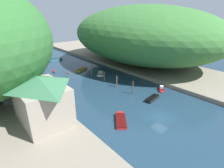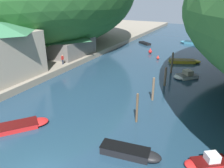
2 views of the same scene
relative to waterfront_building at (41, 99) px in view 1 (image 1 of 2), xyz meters
The scene contains 19 objects.
water_surface 25.87m from the waterfront_building, 46.74° to the left, with size 130.00×130.00×0.00m, color #1E384C.
right_bank 45.69m from the waterfront_building, 23.98° to the left, with size 22.00×120.00×0.98m.
hillside_right 45.61m from the waterfront_building, 19.50° to the left, with size 41.89×58.65×19.90m.
waterfront_building is the anchor object (origin of this frame).
boathouse_shed 14.82m from the waterfront_building, 91.69° to the left, with size 8.47×10.32×4.61m.
boat_far_upstream 27.47m from the waterfront_building, 32.40° to the left, with size 3.99×4.08×1.23m.
boat_mid_channel 14.05m from the waterfront_building, 33.91° to the right, with size 4.90×5.48×0.51m.
boat_open_rowboat 28.55m from the waterfront_building, ahead, with size 3.53×3.03×1.00m.
boat_cabin_cruiser 37.16m from the waterfront_building, 76.86° to the left, with size 4.58×3.94×0.52m.
boat_moored_right 31.91m from the waterfront_building, 47.10° to the left, with size 6.21×4.07×0.58m.
boat_small_dinghy 46.39m from the waterfront_building, 64.86° to the left, with size 6.28×2.42×0.66m.
boat_near_quay 23.62m from the waterfront_building, 15.30° to the right, with size 5.14×2.02×0.70m.
mooring_post_second 21.03m from the waterfront_building, ahead, with size 0.24×0.24×3.27m.
mooring_post_middle 21.45m from the waterfront_building, 12.44° to the left, with size 0.29×0.29×3.03m.
mooring_post_fourth 23.30m from the waterfront_building, 25.34° to the left, with size 0.31×0.31×2.83m.
mooring_post_farthest 25.96m from the waterfront_building, 37.79° to the left, with size 0.30×0.30×3.58m.
channel_buoy_near 28.35m from the waterfront_building, 55.09° to the left, with size 0.58×0.58×0.87m.
channel_buoy_far 30.21m from the waterfront_building, 64.00° to the left, with size 0.80×0.80×1.20m.
person_on_quay 9.95m from the waterfront_building, 70.81° to the left, with size 0.27×0.41×1.69m.
Camera 1 is at (-25.14, -15.36, 18.10)m, focal length 28.00 mm.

